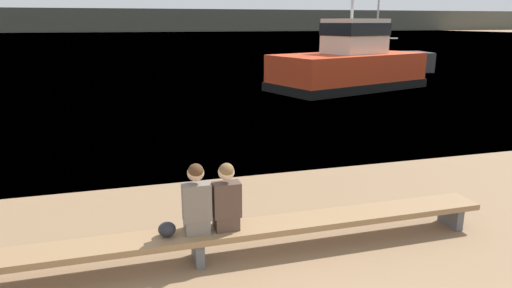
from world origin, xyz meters
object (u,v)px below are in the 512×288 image
(person_left, at_px, (196,201))
(shopping_bag, at_px, (167,229))
(person_right, at_px, (226,199))
(tugboat_red, at_px, (349,67))
(bench_main, at_px, (197,237))
(moored_sailboat, at_px, (379,62))

(person_left, height_order, shopping_bag, person_left)
(person_right, bearing_deg, tugboat_red, 57.31)
(shopping_bag, bearing_deg, person_left, -1.21)
(person_left, relative_size, shopping_bag, 4.23)
(bench_main, xyz_separation_m, tugboat_red, (9.92, 14.80, 0.71))
(person_left, bearing_deg, moored_sailboat, 53.89)
(shopping_bag, height_order, tugboat_red, tugboat_red)
(person_right, bearing_deg, person_left, -179.92)
(bench_main, height_order, shopping_bag, shopping_bag)
(person_left, xyz_separation_m, tugboat_red, (9.91, 14.80, 0.17))
(person_left, distance_m, person_right, 0.41)
(person_right, bearing_deg, shopping_bag, 179.44)
(person_right, height_order, tugboat_red, tugboat_red)
(person_right, xyz_separation_m, tugboat_red, (9.50, 14.80, 0.19))
(person_left, xyz_separation_m, moored_sailboat, (15.69, 21.50, -0.25))
(bench_main, relative_size, moored_sailboat, 1.25)
(person_right, xyz_separation_m, moored_sailboat, (15.28, 21.50, -0.24))
(tugboat_red, bearing_deg, shopping_bag, 127.23)
(person_left, bearing_deg, tugboat_red, 56.20)
(person_left, relative_size, tugboat_red, 0.12)
(moored_sailboat, bearing_deg, bench_main, 152.88)
(moored_sailboat, bearing_deg, tugboat_red, 148.23)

